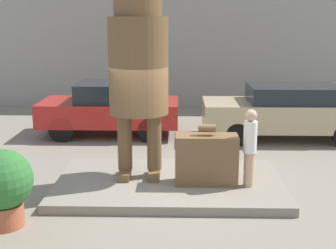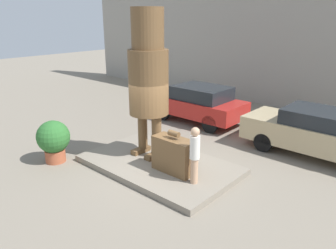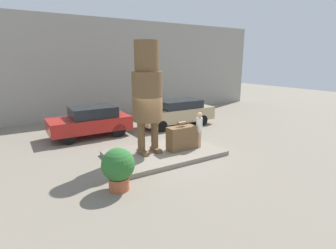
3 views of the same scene
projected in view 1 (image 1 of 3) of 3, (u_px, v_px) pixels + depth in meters
ground_plane at (170, 188)px, 9.74m from camera, size 60.00×60.00×0.00m
pedestal at (170, 184)px, 9.72m from camera, size 4.66×2.85×0.18m
building_backdrop at (175, 20)px, 18.01m from camera, size 28.00×0.60×6.68m
statue_figure at (138, 52)px, 9.35m from camera, size 1.21×1.21×4.47m
giant_suitcase at (206, 159)px, 9.39m from camera, size 1.25×0.53×1.23m
tourist at (250, 145)px, 9.15m from camera, size 0.27×0.27×1.56m
parked_car_red at (111, 107)px, 13.92m from camera, size 4.07×1.88×1.58m
parked_car_tan at (287, 111)px, 13.45m from camera, size 4.69×1.82×1.56m
planter_pot at (3, 184)px, 7.81m from camera, size 1.02×1.02×1.35m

